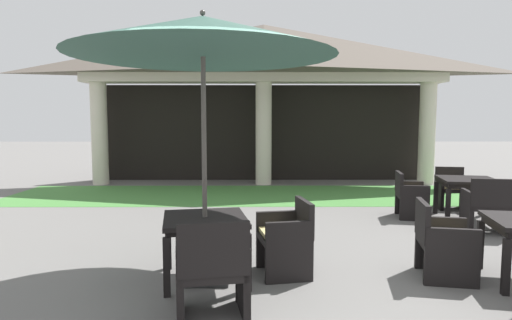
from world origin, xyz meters
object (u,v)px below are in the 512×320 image
object	(u,v)px
patio_table_near_foreground	(205,225)
patio_chair_mid_left_west	(410,196)
patio_chair_near_foreground_south	(212,271)
patio_chair_mid_right_west	(442,243)
patio_umbrella_near_foreground	(203,38)
patio_chair_near_foreground_east	(286,239)
patio_chair_mid_left_north	(452,189)
patio_chair_mid_left_south	(487,207)
patio_table_mid_left	(468,184)

from	to	relation	value
patio_table_near_foreground	patio_chair_mid_left_west	world-z (taller)	patio_chair_mid_left_west
patio_chair_near_foreground_south	patio_table_near_foreground	bearing A→B (deg)	90.00
patio_chair_mid_right_west	patio_umbrella_near_foreground	bearing A→B (deg)	-78.30
patio_table_near_foreground	patio_umbrella_near_foreground	xyz separation A→B (m)	(0.00, 0.00, 2.02)
patio_chair_near_foreground_east	patio_chair_near_foreground_south	size ratio (longest dim) A/B	0.93
patio_chair_mid_left_west	patio_chair_mid_left_north	world-z (taller)	patio_chair_mid_left_west
patio_umbrella_near_foreground	patio_chair_mid_left_north	bearing A→B (deg)	40.18
patio_chair_near_foreground_east	patio_chair_mid_left_west	bearing A→B (deg)	-50.92
patio_table_near_foreground	patio_chair_mid_left_south	bearing A→B (deg)	24.32
patio_table_mid_left	patio_chair_near_foreground_south	bearing A→B (deg)	-137.91
patio_table_near_foreground	patio_table_mid_left	distance (m)	5.17
patio_umbrella_near_foreground	patio_chair_mid_left_south	world-z (taller)	patio_umbrella_near_foreground
patio_chair_near_foreground_east	patio_chair_mid_left_south	distance (m)	3.67
patio_table_near_foreground	patio_umbrella_near_foreground	bearing A→B (deg)	0.00
patio_chair_near_foreground_east	patio_chair_mid_right_west	size ratio (longest dim) A/B	1.00
patio_chair_mid_right_west	patio_chair_mid_left_west	bearing A→B (deg)	177.35
patio_table_mid_left	patio_chair_mid_left_north	bearing A→B (deg)	79.89
patio_chair_mid_left_west	patio_chair_mid_left_south	xyz separation A→B (m)	(0.79, -1.13, 0.03)
patio_umbrella_near_foreground	patio_chair_mid_left_south	bearing A→B (deg)	24.32
patio_chair_near_foreground_east	patio_chair_near_foreground_south	distance (m)	1.32
patio_chair_near_foreground_south	patio_chair_near_foreground_east	bearing A→B (deg)	45.19
patio_table_mid_left	patio_chair_mid_right_west	size ratio (longest dim) A/B	1.25
patio_umbrella_near_foreground	patio_chair_mid_right_west	size ratio (longest dim) A/B	3.40
patio_table_near_foreground	patio_chair_mid_left_west	bearing A→B (deg)	41.80
patio_table_near_foreground	patio_chair_mid_left_west	size ratio (longest dim) A/B	1.26
patio_table_near_foreground	patio_umbrella_near_foreground	size ratio (longest dim) A/B	0.35
patio_table_near_foreground	patio_chair_mid_left_west	distance (m)	4.52
patio_chair_near_foreground_south	patio_chair_mid_left_north	world-z (taller)	patio_chair_near_foreground_south
patio_table_near_foreground	patio_chair_mid_left_west	xyz separation A→B (m)	(3.37, 3.01, -0.21)
patio_table_mid_left	patio_umbrella_near_foreground	bearing A→B (deg)	-146.72
patio_table_near_foreground	patio_chair_mid_left_north	world-z (taller)	patio_chair_mid_left_north
patio_table_near_foreground	patio_table_mid_left	size ratio (longest dim) A/B	0.96
patio_umbrella_near_foreground	patio_table_near_foreground	bearing A→B (deg)	0.00
patio_chair_near_foreground_east	patio_chair_near_foreground_south	world-z (taller)	patio_chair_near_foreground_south
patio_chair_mid_left_west	patio_chair_mid_left_north	bearing A→B (deg)	134.96
patio_chair_near_foreground_south	patio_chair_mid_left_west	distance (m)	5.07
patio_chair_near_foreground_east	patio_chair_mid_left_west	size ratio (longest dim) A/B	1.04
patio_chair_near_foreground_south	patio_chair_mid_left_west	size ratio (longest dim) A/B	1.12
patio_umbrella_near_foreground	patio_chair_mid_left_south	size ratio (longest dim) A/B	3.28
patio_chair_mid_left_north	patio_chair_mid_left_south	xyz separation A→B (m)	(-0.34, -1.92, 0.03)
patio_chair_mid_left_west	patio_chair_mid_left_north	size ratio (longest dim) A/B	1.01
patio_table_mid_left	patio_chair_mid_right_west	world-z (taller)	patio_chair_mid_right_west
patio_umbrella_near_foreground	patio_table_mid_left	size ratio (longest dim) A/B	2.72
patio_chair_near_foreground_south	patio_umbrella_near_foreground	bearing A→B (deg)	90.00
patio_table_near_foreground	patio_chair_mid_left_north	size ratio (longest dim) A/B	1.28
patio_chair_near_foreground_south	patio_table_mid_left	bearing A→B (deg)	31.93
patio_umbrella_near_foreground	patio_chair_near_foreground_south	distance (m)	2.40
patio_table_mid_left	patio_chair_mid_left_south	bearing A→B (deg)	-100.11
patio_table_mid_left	patio_chair_mid_left_south	world-z (taller)	patio_chair_mid_left_south
patio_chair_near_foreground_east	patio_umbrella_near_foreground	bearing A→B (deg)	90.00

